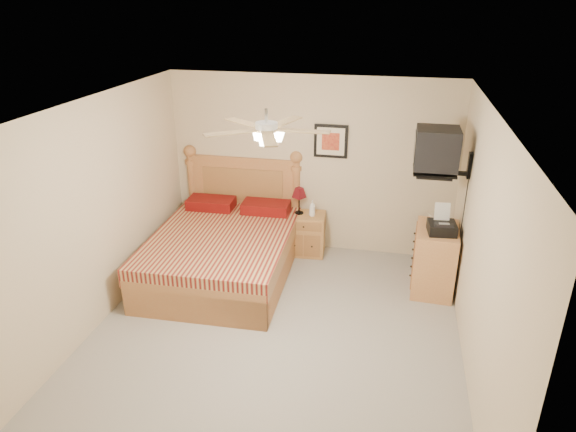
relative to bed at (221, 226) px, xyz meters
name	(u,v)px	position (x,y,z in m)	size (l,w,h in m)	color
floor	(275,334)	(0.97, -1.12, -0.73)	(4.50, 4.50, 0.00)	gray
ceiling	(272,109)	(0.97, -1.12, 1.77)	(4.00, 4.50, 0.04)	white
wall_back	(311,165)	(0.97, 1.13, 0.52)	(4.00, 0.04, 2.50)	beige
wall_front	(187,385)	(0.97, -3.37, 0.52)	(4.00, 0.04, 2.50)	beige
wall_left	(94,216)	(-1.03, -1.12, 0.52)	(0.04, 4.50, 2.50)	beige
wall_right	(481,252)	(2.97, -1.12, 0.52)	(0.04, 4.50, 2.50)	beige
bed	(221,226)	(0.00, 0.00, 0.00)	(1.71, 2.24, 1.45)	#B36939
nightstand	(305,234)	(0.95, 0.88, -0.43)	(0.55, 0.42, 0.60)	#B27F36
table_lamp	(299,201)	(0.85, 0.90, 0.07)	(0.21, 0.21, 0.39)	#580B13
lotion_bottle	(312,208)	(1.05, 0.86, -0.01)	(0.09, 0.09, 0.23)	white
framed_picture	(331,141)	(1.24, 1.11, 0.89)	(0.46, 0.04, 0.46)	black
dresser	(434,259)	(2.70, 0.24, -0.30)	(0.50, 0.71, 0.84)	#BD7343
fax_machine	(443,220)	(2.73, 0.13, 0.29)	(0.32, 0.34, 0.34)	black
magazine_lower	(431,219)	(2.63, 0.49, 0.13)	(0.20, 0.26, 0.02)	#B0A490
magazine_upper	(433,218)	(2.64, 0.49, 0.15)	(0.19, 0.26, 0.02)	tan
wall_tv	(450,152)	(2.72, 0.22, 1.08)	(0.56, 0.46, 0.58)	black
ceiling_fan	(267,129)	(0.97, -1.32, 1.63)	(1.14, 1.14, 0.28)	white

